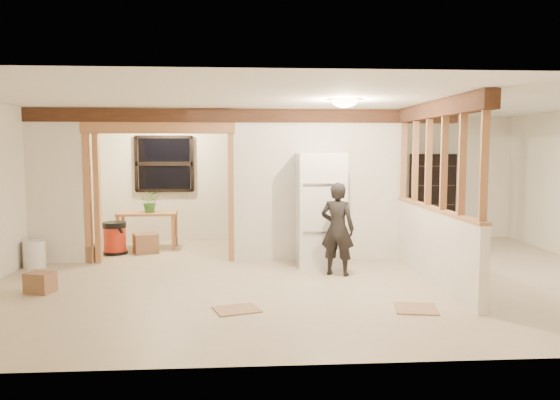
{
  "coord_description": "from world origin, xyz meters",
  "views": [
    {
      "loc": [
        -1.06,
        -7.74,
        1.85
      ],
      "look_at": [
        -0.5,
        0.4,
        1.08
      ],
      "focal_mm": 35.0,
      "sensor_mm": 36.0,
      "label": 1
    }
  ],
  "objects": [
    {
      "name": "floor",
      "position": [
        0.0,
        0.0,
        -0.01
      ],
      "size": [
        9.0,
        6.5,
        0.01
      ],
      "primitive_type": "cube",
      "color": "#C2AF90",
      "rests_on": "ground"
    },
    {
      "name": "ceiling",
      "position": [
        0.0,
        0.0,
        2.5
      ],
      "size": [
        9.0,
        6.5,
        0.01
      ],
      "primitive_type": "cube",
      "color": "white"
    },
    {
      "name": "wall_back",
      "position": [
        0.0,
        3.25,
        1.25
      ],
      "size": [
        9.0,
        0.01,
        2.5
      ],
      "primitive_type": "cube",
      "color": "silver",
      "rests_on": "floor"
    },
    {
      "name": "wall_front",
      "position": [
        0.0,
        -3.25,
        1.25
      ],
      "size": [
        9.0,
        0.01,
        2.5
      ],
      "primitive_type": "cube",
      "color": "silver",
      "rests_on": "floor"
    },
    {
      "name": "partition_left_stub",
      "position": [
        -4.05,
        1.2,
        1.25
      ],
      "size": [
        0.9,
        0.12,
        2.5
      ],
      "primitive_type": "cube",
      "color": "white",
      "rests_on": "floor"
    },
    {
      "name": "partition_center",
      "position": [
        0.2,
        1.2,
        1.25
      ],
      "size": [
        2.8,
        0.12,
        2.5
      ],
      "primitive_type": "cube",
      "color": "white",
      "rests_on": "floor"
    },
    {
      "name": "doorway_frame",
      "position": [
        -2.4,
        1.2,
        1.1
      ],
      "size": [
        2.46,
        0.14,
        2.2
      ],
      "primitive_type": "cube",
      "color": "#B3794B",
      "rests_on": "floor"
    },
    {
      "name": "header_beam_back",
      "position": [
        -1.0,
        1.2,
        2.38
      ],
      "size": [
        7.0,
        0.18,
        0.22
      ],
      "primitive_type": "cube",
      "color": "#4A2A19",
      "rests_on": "ceiling"
    },
    {
      "name": "header_beam_right",
      "position": [
        1.6,
        -0.4,
        2.38
      ],
      "size": [
        0.18,
        3.3,
        0.22
      ],
      "primitive_type": "cube",
      "color": "#4A2A19",
      "rests_on": "ceiling"
    },
    {
      "name": "pony_wall",
      "position": [
        1.6,
        -0.4,
        0.5
      ],
      "size": [
        0.12,
        3.2,
        1.0
      ],
      "primitive_type": "cube",
      "color": "white",
      "rests_on": "floor"
    },
    {
      "name": "stud_partition",
      "position": [
        1.6,
        -0.4,
        1.66
      ],
      "size": [
        0.14,
        3.2,
        1.32
      ],
      "primitive_type": "cube",
      "color": "#B3794B",
      "rests_on": "pony_wall"
    },
    {
      "name": "window_back",
      "position": [
        -2.6,
        3.17,
        1.55
      ],
      "size": [
        1.12,
        0.1,
        1.1
      ],
      "primitive_type": "cube",
      "color": "black",
      "rests_on": "wall_back"
    },
    {
      "name": "ceiling_dome_main",
      "position": [
        0.3,
        -0.5,
        2.48
      ],
      "size": [
        0.36,
        0.36,
        0.16
      ],
      "primitive_type": "ellipsoid",
      "color": "#FFEABF",
      "rests_on": "ceiling"
    },
    {
      "name": "ceiling_dome_util",
      "position": [
        -2.5,
        2.3,
        2.48
      ],
      "size": [
        0.32,
        0.32,
        0.14
      ],
      "primitive_type": "ellipsoid",
      "color": "#FFEABF",
      "rests_on": "ceiling"
    },
    {
      "name": "hanging_bulb",
      "position": [
        -2.0,
        1.6,
        2.18
      ],
      "size": [
        0.07,
        0.07,
        0.07
      ],
      "primitive_type": "ellipsoid",
      "color": "#FFD88C",
      "rests_on": "ceiling"
    },
    {
      "name": "refrigerator",
      "position": [
        0.17,
        0.78,
        0.89
      ],
      "size": [
        0.73,
        0.71,
        1.78
      ],
      "primitive_type": "cube",
      "color": "white",
      "rests_on": "floor"
    },
    {
      "name": "woman",
      "position": [
        0.32,
        0.05,
        0.68
      ],
      "size": [
        0.59,
        0.5,
        1.37
      ],
      "primitive_type": "imported",
      "rotation": [
        0.0,
        0.0,
        2.73
      ],
      "color": "black",
      "rests_on": "floor"
    },
    {
      "name": "work_table",
      "position": [
        -2.82,
        2.41,
        0.34
      ],
      "size": [
        1.08,
        0.56,
        0.68
      ],
      "primitive_type": "cube",
      "rotation": [
        0.0,
        0.0,
        0.02
      ],
      "color": "#B3794B",
      "rests_on": "floor"
    },
    {
      "name": "potted_plant",
      "position": [
        -2.76,
        2.42,
        0.87
      ],
      "size": [
        0.37,
        0.32,
        0.4
      ],
      "primitive_type": "imported",
      "rotation": [
        0.0,
        0.0,
        -0.04
      ],
      "color": "#2C6B30",
      "rests_on": "work_table"
    },
    {
      "name": "shop_vac",
      "position": [
        -3.31,
        1.9,
        0.29
      ],
      "size": [
        0.53,
        0.53,
        0.58
      ],
      "primitive_type": "cylinder",
      "rotation": [
        0.0,
        0.0,
        0.22
      ],
      "color": "#B22714",
      "rests_on": "floor"
    },
    {
      "name": "bookshelf",
      "position": [
        2.78,
        3.03,
        0.87
      ],
      "size": [
        0.87,
        0.29,
        1.74
      ],
      "primitive_type": "cube",
      "color": "black",
      "rests_on": "floor"
    },
    {
      "name": "bucket",
      "position": [
        -4.3,
        0.86,
        0.21
      ],
      "size": [
        0.44,
        0.44,
        0.42
      ],
      "primitive_type": "cylinder",
      "rotation": [
        0.0,
        0.0,
        -0.41
      ],
      "color": "silver",
      "rests_on": "floor"
    },
    {
      "name": "box_util_a",
      "position": [
        -2.78,
        1.97,
        0.17
      ],
      "size": [
        0.5,
        0.47,
        0.34
      ],
      "primitive_type": "cube",
      "rotation": [
        0.0,
        0.0,
        0.37
      ],
      "color": "#8F6345",
      "rests_on": "floor"
    },
    {
      "name": "box_util_b",
      "position": [
        -3.57,
        1.28,
        0.14
      ],
      "size": [
        0.38,
        0.38,
        0.27
      ],
      "primitive_type": "cube",
      "rotation": [
        0.0,
        0.0,
        -0.37
      ],
      "color": "#8F6345",
      "rests_on": "floor"
    },
    {
      "name": "box_front",
      "position": [
        -3.67,
        -0.67,
        0.13
      ],
      "size": [
        0.39,
        0.36,
        0.27
      ],
      "primitive_type": "cube",
      "rotation": [
        0.0,
        0.0,
        -0.32
      ],
      "color": "#8F6345",
      "rests_on": "floor"
    },
    {
      "name": "floor_panel_near",
      "position": [
        0.93,
        -1.72,
        0.01
      ],
      "size": [
        0.56,
        0.56,
        0.02
      ],
      "primitive_type": "cube",
      "rotation": [
        0.0,
        0.0,
        -0.2
      ],
      "color": "tan",
      "rests_on": "floor"
    },
    {
      "name": "floor_panel_far",
      "position": [
        -1.14,
        -1.61,
        0.01
      ],
      "size": [
        0.59,
        0.52,
        0.02
      ],
      "primitive_type": "cube",
      "rotation": [
        0.0,
        0.0,
        0.31
      ],
      "color": "tan",
      "rests_on": "floor"
    }
  ]
}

